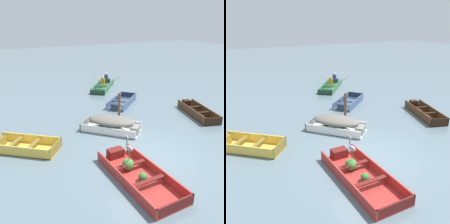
# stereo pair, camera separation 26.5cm
# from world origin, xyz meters

# --- Properties ---
(ground_plane) EXTENTS (80.00, 80.00, 0.00)m
(ground_plane) POSITION_xyz_m (0.00, 0.00, 0.00)
(ground_plane) COLOR slate
(dinghy_red_foreground) EXTENTS (1.32, 3.39, 0.44)m
(dinghy_red_foreground) POSITION_xyz_m (-1.16, -0.74, 0.14)
(dinghy_red_foreground) COLOR #AD2D28
(dinghy_red_foreground) RESTS_ON ground
(skiff_slate_blue_near_moored) EXTENTS (2.68, 2.47, 0.40)m
(skiff_slate_blue_near_moored) POSITION_xyz_m (2.18, 5.65, 0.14)
(skiff_slate_blue_near_moored) COLOR #475B7F
(skiff_slate_blue_near_moored) RESTS_ON ground
(skiff_dark_varnish_mid_moored) EXTENTS (1.82, 3.15, 0.42)m
(skiff_dark_varnish_mid_moored) POSITION_xyz_m (4.92, 2.37, 0.15)
(skiff_dark_varnish_mid_moored) COLOR #4C2D19
(skiff_dark_varnish_mid_moored) RESTS_ON ground
(skiff_yellow_far_moored) EXTENTS (2.70, 2.55, 0.41)m
(skiff_yellow_far_moored) POSITION_xyz_m (-4.04, 2.93, 0.15)
(skiff_yellow_far_moored) COLOR #E5BC47
(skiff_yellow_far_moored) RESTS_ON ground
(skiff_white_outer_moored) EXTENTS (2.60, 2.71, 0.70)m
(skiff_white_outer_moored) POSITION_xyz_m (-0.10, 2.73, 0.41)
(skiff_white_outer_moored) COLOR white
(skiff_white_outer_moored) RESTS_ON ground
(rowboat_green_with_crew) EXTENTS (3.25, 3.50, 0.91)m
(rowboat_green_with_crew) POSITION_xyz_m (3.16, 9.79, 0.18)
(rowboat_green_with_crew) COLOR #387047
(rowboat_green_with_crew) RESTS_ON ground
(heron_on_dinghy) EXTENTS (0.19, 0.46, 0.84)m
(heron_on_dinghy) POSITION_xyz_m (-1.20, -0.39, 0.90)
(heron_on_dinghy) COLOR olive
(heron_on_dinghy) RESTS_ON dinghy_red_foreground
(mooring_post) EXTENTS (0.14, 0.14, 1.25)m
(mooring_post) POSITION_xyz_m (1.14, 4.15, 0.63)
(mooring_post) COLOR brown
(mooring_post) RESTS_ON ground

